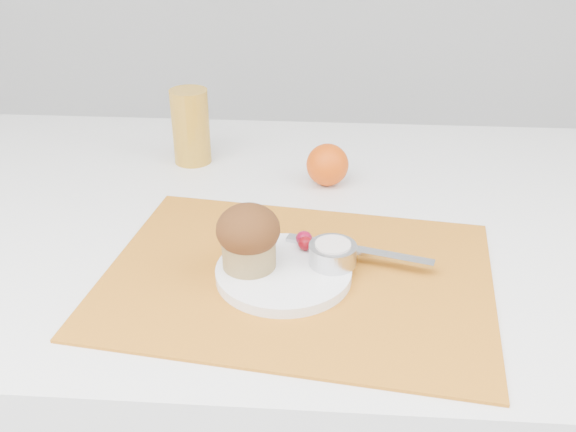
# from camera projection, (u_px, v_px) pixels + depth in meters

# --- Properties ---
(table) EXTENTS (1.20, 0.80, 0.75)m
(table) POSITION_uv_depth(u_px,v_px,m) (263.00, 394.00, 1.16)
(table) COLOR white
(table) RESTS_ON ground
(placemat) EXTENTS (0.54, 0.42, 0.00)m
(placemat) POSITION_uv_depth(u_px,v_px,m) (297.00, 277.00, 0.83)
(placemat) COLOR #C7711B
(placemat) RESTS_ON table
(plate) EXTENTS (0.20, 0.20, 0.01)m
(plate) POSITION_uv_depth(u_px,v_px,m) (284.00, 272.00, 0.82)
(plate) COLOR white
(plate) RESTS_ON placemat
(ramekin) EXTENTS (0.07, 0.07, 0.03)m
(ramekin) POSITION_uv_depth(u_px,v_px,m) (333.00, 254.00, 0.82)
(ramekin) COLOR #B8B8BD
(ramekin) RESTS_ON plate
(cream) EXTENTS (0.05, 0.05, 0.01)m
(cream) POSITION_uv_depth(u_px,v_px,m) (333.00, 245.00, 0.81)
(cream) COLOR silver
(cream) RESTS_ON ramekin
(raspberry_near) EXTENTS (0.02, 0.02, 0.02)m
(raspberry_near) POSITION_uv_depth(u_px,v_px,m) (304.00, 238.00, 0.86)
(raspberry_near) COLOR #5C0217
(raspberry_near) RESTS_ON plate
(raspberry_far) EXTENTS (0.02, 0.02, 0.02)m
(raspberry_far) POSITION_uv_depth(u_px,v_px,m) (306.00, 243.00, 0.85)
(raspberry_far) COLOR #540208
(raspberry_far) RESTS_ON plate
(butter_knife) EXTENTS (0.20, 0.07, 0.00)m
(butter_knife) POSITION_uv_depth(u_px,v_px,m) (358.00, 250.00, 0.85)
(butter_knife) COLOR #B7BAC1
(butter_knife) RESTS_ON plate
(orange) EXTENTS (0.07, 0.07, 0.07)m
(orange) POSITION_uv_depth(u_px,v_px,m) (327.00, 165.00, 1.06)
(orange) COLOR #E84F08
(orange) RESTS_ON table
(juice_glass) EXTENTS (0.07, 0.07, 0.13)m
(juice_glass) POSITION_uv_depth(u_px,v_px,m) (191.00, 127.00, 1.12)
(juice_glass) COLOR gold
(juice_glass) RESTS_ON table
(muffin) EXTENTS (0.08, 0.08, 0.08)m
(muffin) POSITION_uv_depth(u_px,v_px,m) (248.00, 236.00, 0.80)
(muffin) COLOR #A3864E
(muffin) RESTS_ON plate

